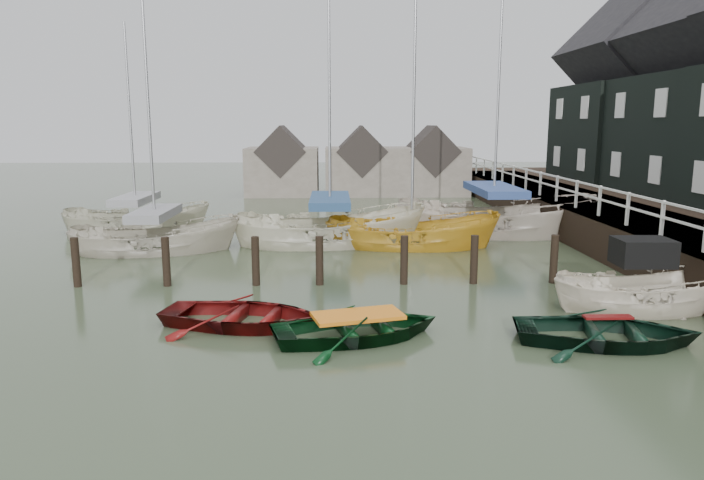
{
  "coord_description": "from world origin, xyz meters",
  "views": [
    {
      "loc": [
        -0.82,
        -14.31,
        4.52
      ],
      "look_at": [
        -0.3,
        2.4,
        1.4
      ],
      "focal_mm": 32.0,
      "sensor_mm": 36.0,
      "label": 1
    }
  ],
  "objects_px": {
    "sailboat_c": "(411,246)",
    "motorboat": "(642,308)",
    "sailboat_e": "(137,231)",
    "sailboat_b": "(330,243)",
    "rowboat_green": "(358,338)",
    "rowboat_red": "(244,326)",
    "rowboat_dkgreen": "(606,343)",
    "sailboat_a": "(157,250)",
    "sailboat_d": "(493,233)"
  },
  "relations": [
    {
      "from": "rowboat_red",
      "to": "rowboat_dkgreen",
      "type": "xyz_separation_m",
      "value": [
        7.71,
        -1.4,
        0.0
      ]
    },
    {
      "from": "sailboat_c",
      "to": "motorboat",
      "type": "bearing_deg",
      "value": -144.27
    },
    {
      "from": "sailboat_a",
      "to": "sailboat_b",
      "type": "relative_size",
      "value": 0.84
    },
    {
      "from": "rowboat_green",
      "to": "rowboat_dkgreen",
      "type": "relative_size",
      "value": 0.97
    },
    {
      "from": "rowboat_dkgreen",
      "to": "sailboat_d",
      "type": "bearing_deg",
      "value": 6.28
    },
    {
      "from": "rowboat_red",
      "to": "sailboat_c",
      "type": "height_order",
      "value": "sailboat_c"
    },
    {
      "from": "rowboat_green",
      "to": "rowboat_red",
      "type": "bearing_deg",
      "value": 55.36
    },
    {
      "from": "rowboat_red",
      "to": "sailboat_e",
      "type": "xyz_separation_m",
      "value": [
        -6.21,
        12.56,
        0.06
      ]
    },
    {
      "from": "sailboat_b",
      "to": "rowboat_green",
      "type": "bearing_deg",
      "value": 177.95
    },
    {
      "from": "motorboat",
      "to": "sailboat_b",
      "type": "xyz_separation_m",
      "value": [
        -7.62,
        8.9,
        -0.03
      ]
    },
    {
      "from": "motorboat",
      "to": "sailboat_d",
      "type": "xyz_separation_m",
      "value": [
        -0.92,
        10.85,
        -0.03
      ]
    },
    {
      "from": "rowboat_red",
      "to": "sailboat_d",
      "type": "distance_m",
      "value": 14.48
    },
    {
      "from": "rowboat_dkgreen",
      "to": "sailboat_b",
      "type": "bearing_deg",
      "value": 37.88
    },
    {
      "from": "rowboat_green",
      "to": "sailboat_d",
      "type": "xyz_separation_m",
      "value": [
        6.08,
        12.54,
        0.06
      ]
    },
    {
      "from": "rowboat_green",
      "to": "sailboat_c",
      "type": "relative_size",
      "value": 0.32
    },
    {
      "from": "rowboat_red",
      "to": "motorboat",
      "type": "bearing_deg",
      "value": -73.19
    },
    {
      "from": "rowboat_dkgreen",
      "to": "sailboat_d",
      "type": "xyz_separation_m",
      "value": [
        0.92,
        13.03,
        0.06
      ]
    },
    {
      "from": "sailboat_a",
      "to": "sailboat_d",
      "type": "xyz_separation_m",
      "value": [
        12.9,
        3.17,
        -0.0
      ]
    },
    {
      "from": "rowboat_green",
      "to": "motorboat",
      "type": "bearing_deg",
      "value": -91.26
    },
    {
      "from": "sailboat_e",
      "to": "sailboat_d",
      "type": "bearing_deg",
      "value": -95.03
    },
    {
      "from": "rowboat_dkgreen",
      "to": "sailboat_e",
      "type": "bearing_deg",
      "value": 55.22
    },
    {
      "from": "rowboat_green",
      "to": "motorboat",
      "type": "height_order",
      "value": "motorboat"
    },
    {
      "from": "sailboat_d",
      "to": "rowboat_red",
      "type": "bearing_deg",
      "value": 155.21
    },
    {
      "from": "rowboat_green",
      "to": "motorboat",
      "type": "relative_size",
      "value": 0.82
    },
    {
      "from": "motorboat",
      "to": "sailboat_d",
      "type": "distance_m",
      "value": 10.89
    },
    {
      "from": "motorboat",
      "to": "rowboat_red",
      "type": "bearing_deg",
      "value": 96.47
    },
    {
      "from": "sailboat_b",
      "to": "sailboat_d",
      "type": "bearing_deg",
      "value": -79.13
    },
    {
      "from": "motorboat",
      "to": "rowboat_dkgreen",
      "type": "bearing_deg",
      "value": 141.75
    },
    {
      "from": "rowboat_red",
      "to": "sailboat_a",
      "type": "relative_size",
      "value": 0.37
    },
    {
      "from": "rowboat_red",
      "to": "motorboat",
      "type": "height_order",
      "value": "motorboat"
    },
    {
      "from": "sailboat_a",
      "to": "sailboat_d",
      "type": "distance_m",
      "value": 13.29
    },
    {
      "from": "rowboat_red",
      "to": "sailboat_b",
      "type": "xyz_separation_m",
      "value": [
        1.92,
        9.67,
        0.06
      ]
    },
    {
      "from": "rowboat_red",
      "to": "sailboat_b",
      "type": "relative_size",
      "value": 0.31
    },
    {
      "from": "sailboat_c",
      "to": "sailboat_d",
      "type": "height_order",
      "value": "sailboat_d"
    },
    {
      "from": "rowboat_red",
      "to": "sailboat_d",
      "type": "height_order",
      "value": "sailboat_d"
    },
    {
      "from": "rowboat_red",
      "to": "sailboat_b",
      "type": "distance_m",
      "value": 9.86
    },
    {
      "from": "sailboat_a",
      "to": "sailboat_c",
      "type": "xyz_separation_m",
      "value": [
        9.22,
        0.68,
        -0.05
      ]
    },
    {
      "from": "rowboat_red",
      "to": "rowboat_dkgreen",
      "type": "relative_size",
      "value": 1.0
    },
    {
      "from": "rowboat_red",
      "to": "motorboat",
      "type": "xyz_separation_m",
      "value": [
        9.54,
        0.77,
        0.09
      ]
    },
    {
      "from": "rowboat_red",
      "to": "sailboat_c",
      "type": "relative_size",
      "value": 0.33
    },
    {
      "from": "rowboat_red",
      "to": "rowboat_dkgreen",
      "type": "bearing_deg",
      "value": -88.15
    },
    {
      "from": "sailboat_c",
      "to": "sailboat_e",
      "type": "height_order",
      "value": "sailboat_c"
    },
    {
      "from": "rowboat_green",
      "to": "sailboat_d",
      "type": "relative_size",
      "value": 0.26
    },
    {
      "from": "rowboat_red",
      "to": "rowboat_green",
      "type": "bearing_deg",
      "value": -97.64
    },
    {
      "from": "rowboat_dkgreen",
      "to": "sailboat_a",
      "type": "xyz_separation_m",
      "value": [
        -11.99,
        9.87,
        0.06
      ]
    },
    {
      "from": "rowboat_green",
      "to": "sailboat_d",
      "type": "bearing_deg",
      "value": -40.71
    },
    {
      "from": "rowboat_green",
      "to": "sailboat_b",
      "type": "bearing_deg",
      "value": -11.49
    },
    {
      "from": "sailboat_b",
      "to": "sailboat_c",
      "type": "distance_m",
      "value": 3.07
    },
    {
      "from": "rowboat_green",
      "to": "sailboat_c",
      "type": "bearing_deg",
      "value": -28.28
    },
    {
      "from": "sailboat_c",
      "to": "sailboat_a",
      "type": "bearing_deg",
      "value": 101.12
    }
  ]
}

